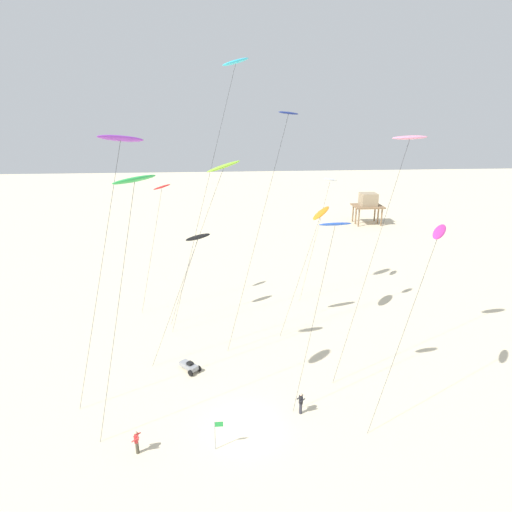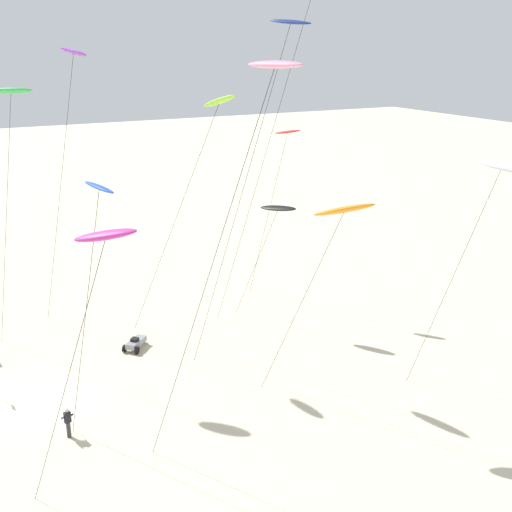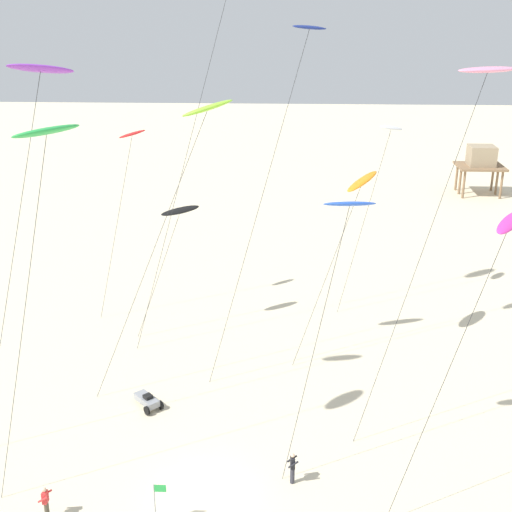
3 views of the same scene
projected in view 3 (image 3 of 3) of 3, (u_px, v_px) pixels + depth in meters
ground_plane at (204, 496)px, 31.55m from camera, size 260.00×260.00×0.00m
kite_pink at (487, 73)px, 31.99m from camera, size 7.28×4.24×18.82m
kite_magenta at (509, 225)px, 27.88m from camera, size 5.65×4.07×13.51m
kite_blue at (349, 207)px, 29.47m from camera, size 4.01×2.34×13.64m
kite_orange at (362, 182)px, 41.02m from camera, size 5.37×4.08×12.05m
kite_black at (180, 211)px, 45.14m from camera, size 4.36×2.93×8.87m
kite_white at (391, 130)px, 47.41m from camera, size 4.51×3.19×13.76m
kite_navy at (307, 36)px, 36.95m from camera, size 6.72×4.38×20.56m
kite_purple at (40, 73)px, 30.43m from camera, size 5.71×3.41×19.26m
kite_lime at (206, 111)px, 37.25m from camera, size 7.95×4.71×16.74m
kite_green at (46, 134)px, 27.32m from camera, size 4.70×3.42×17.08m
kite_red at (131, 138)px, 46.28m from camera, size 3.73×2.58×13.43m
kite_flyer_nearest at (46, 502)px, 29.86m from camera, size 0.53×0.56×1.67m
kite_flyer_middle at (293, 467)px, 32.08m from camera, size 0.57×0.59×1.67m
stilt_house at (481, 160)px, 79.51m from camera, size 5.41×4.59×5.86m
beach_buggy at (147, 400)px, 38.33m from camera, size 1.89×1.93×0.82m
marker_flag at (158, 496)px, 29.36m from camera, size 0.56×0.05×2.10m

